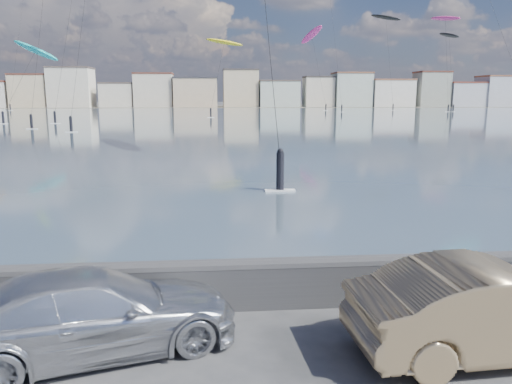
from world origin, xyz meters
TOP-DOWN VIEW (x-y plane):
  - ground at (0.00, 0.00)m, footprint 700.00×700.00m
  - bay_water at (0.00, 91.50)m, footprint 500.00×177.00m
  - far_shore_strip at (0.00, 200.00)m, footprint 500.00×60.00m
  - seawall at (0.00, 2.70)m, footprint 400.00×0.36m
  - far_buildings at (1.31, 186.00)m, footprint 240.79×13.26m
  - car_silver at (-2.02, 1.16)m, footprint 5.27×3.33m
  - car_champagne at (4.73, 0.49)m, footprint 4.98×2.01m
  - kitesurfer_1 at (-31.66, 89.54)m, footprint 10.11×19.64m
  - kitesurfer_2 at (52.59, 146.03)m, footprint 9.17×12.28m
  - kitesurfer_4 at (2.84, 104.27)m, footprint 8.31×12.56m
  - kitesurfer_6 at (65.46, 133.74)m, footprint 7.17×15.75m
  - kitesurfer_13 at (65.51, 130.80)m, footprint 4.07×11.65m
  - kitesurfer_16 at (31.21, 151.62)m, footprint 7.12×19.65m

SIDE VIEW (x-z plane):
  - ground at x=0.00m, z-range 0.00..0.00m
  - bay_water at x=0.00m, z-range 0.01..0.01m
  - far_shore_strip at x=0.00m, z-range 0.01..0.01m
  - seawall at x=0.00m, z-range 0.04..1.12m
  - car_silver at x=-2.02m, z-range 0.00..1.42m
  - car_champagne at x=4.73m, z-range 0.00..1.61m
  - far_buildings at x=1.31m, z-range -1.27..13.33m
  - kitesurfer_1 at x=-31.66m, z-range 4.70..19.80m
  - kitesurfer_4 at x=2.84m, z-range 6.93..23.69m
  - kitesurfer_13 at x=65.51m, z-range 9.20..31.47m
  - kitesurfer_16 at x=31.21m, z-range 9.57..35.60m
  - kitesurfer_6 at x=65.46m, z-range 11.88..38.66m
  - kitesurfer_2 at x=52.59m, z-range 12.50..41.59m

